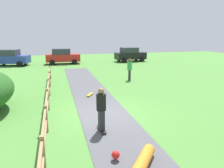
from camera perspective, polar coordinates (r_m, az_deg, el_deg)
ground_plane at (r=10.35m, az=-2.28°, el=-8.02°), size 60.00×60.00×0.00m
asphalt_path at (r=10.35m, az=-2.28°, el=-7.97°), size 2.40×28.00×0.02m
wooden_fence at (r=9.91m, az=-17.20°, el=-5.52°), size 0.12×18.12×1.10m
skater_riding at (r=8.24m, az=-2.92°, el=-6.33°), size 0.40×0.81×1.77m
skater_fallen at (r=6.56m, az=7.75°, el=-19.93°), size 1.40×1.38×0.36m
skateboard_loose at (r=13.25m, az=-5.98°, el=-2.81°), size 0.55×0.80×0.08m
bystander_green at (r=17.49m, az=4.78°, el=4.23°), size 0.48×0.48×1.78m
parked_car_blue at (r=28.20m, az=-25.79°, el=6.43°), size 4.50×2.79×1.92m
parked_car_black at (r=29.47m, az=4.93°, el=7.97°), size 4.36×2.34×1.92m
parked_car_red at (r=27.73m, az=-13.18°, el=7.32°), size 4.26×2.13×1.92m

